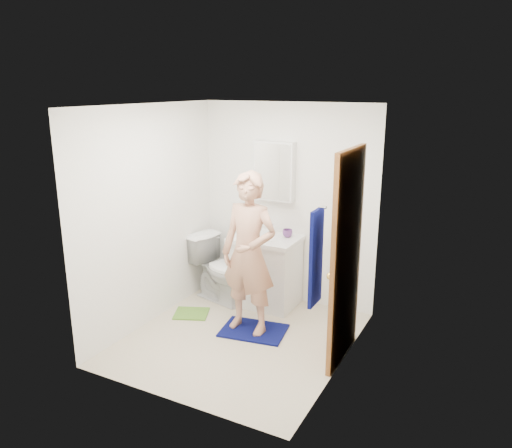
{
  "coord_description": "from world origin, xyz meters",
  "views": [
    {
      "loc": [
        2.33,
        -4.13,
        2.59
      ],
      "look_at": [
        0.07,
        0.25,
        1.2
      ],
      "focal_mm": 35.0,
      "sensor_mm": 36.0,
      "label": 1
    }
  ],
  "objects_px": {
    "vanity_cabinet": "(265,273)",
    "soap_dispenser": "(245,228)",
    "towel": "(316,258)",
    "toilet": "(222,269)",
    "medicine_cabinet": "(274,171)",
    "man": "(249,254)",
    "toothbrush_cup": "(287,233)"
  },
  "relations": [
    {
      "from": "man",
      "to": "soap_dispenser",
      "type": "bearing_deg",
      "value": 124.48
    },
    {
      "from": "medicine_cabinet",
      "to": "man",
      "type": "relative_size",
      "value": 0.41
    },
    {
      "from": "medicine_cabinet",
      "to": "toothbrush_cup",
      "type": "distance_m",
      "value": 0.75
    },
    {
      "from": "soap_dispenser",
      "to": "toothbrush_cup",
      "type": "relative_size",
      "value": 1.71
    },
    {
      "from": "towel",
      "to": "man",
      "type": "xyz_separation_m",
      "value": [
        -1.02,
        0.77,
        -0.36
      ]
    },
    {
      "from": "medicine_cabinet",
      "to": "man",
      "type": "xyz_separation_m",
      "value": [
        0.16,
        -0.94,
        -0.71
      ]
    },
    {
      "from": "vanity_cabinet",
      "to": "man",
      "type": "relative_size",
      "value": 0.46
    },
    {
      "from": "vanity_cabinet",
      "to": "towel",
      "type": "height_order",
      "value": "towel"
    },
    {
      "from": "man",
      "to": "medicine_cabinet",
      "type": "bearing_deg",
      "value": 102.85
    },
    {
      "from": "vanity_cabinet",
      "to": "soap_dispenser",
      "type": "relative_size",
      "value": 3.97
    },
    {
      "from": "vanity_cabinet",
      "to": "medicine_cabinet",
      "type": "bearing_deg",
      "value": 90.0
    },
    {
      "from": "toilet",
      "to": "man",
      "type": "bearing_deg",
      "value": -115.81
    },
    {
      "from": "medicine_cabinet",
      "to": "towel",
      "type": "xyz_separation_m",
      "value": [
        1.18,
        -1.71,
        -0.35
      ]
    },
    {
      "from": "toilet",
      "to": "medicine_cabinet",
      "type": "bearing_deg",
      "value": -41.04
    },
    {
      "from": "towel",
      "to": "man",
      "type": "height_order",
      "value": "man"
    },
    {
      "from": "vanity_cabinet",
      "to": "towel",
      "type": "xyz_separation_m",
      "value": [
        1.18,
        -1.48,
        0.85
      ]
    },
    {
      "from": "toothbrush_cup",
      "to": "vanity_cabinet",
      "type": "bearing_deg",
      "value": -153.59
    },
    {
      "from": "towel",
      "to": "toilet",
      "type": "distance_m",
      "value": 2.33
    },
    {
      "from": "medicine_cabinet",
      "to": "toilet",
      "type": "distance_m",
      "value": 1.36
    },
    {
      "from": "towel",
      "to": "man",
      "type": "relative_size",
      "value": 0.46
    },
    {
      "from": "medicine_cabinet",
      "to": "towel",
      "type": "relative_size",
      "value": 0.87
    },
    {
      "from": "toothbrush_cup",
      "to": "man",
      "type": "distance_m",
      "value": 0.83
    },
    {
      "from": "soap_dispenser",
      "to": "toothbrush_cup",
      "type": "xyz_separation_m",
      "value": [
        0.46,
        0.19,
        -0.05
      ]
    },
    {
      "from": "soap_dispenser",
      "to": "towel",
      "type": "bearing_deg",
      "value": -45.06
    },
    {
      "from": "soap_dispenser",
      "to": "vanity_cabinet",
      "type": "bearing_deg",
      "value": 17.33
    },
    {
      "from": "soap_dispenser",
      "to": "man",
      "type": "relative_size",
      "value": 0.12
    },
    {
      "from": "medicine_cabinet",
      "to": "toilet",
      "type": "height_order",
      "value": "medicine_cabinet"
    },
    {
      "from": "vanity_cabinet",
      "to": "toilet",
      "type": "distance_m",
      "value": 0.55
    },
    {
      "from": "towel",
      "to": "toilet",
      "type": "xyz_separation_m",
      "value": [
        -1.71,
        1.34,
        -0.85
      ]
    },
    {
      "from": "toilet",
      "to": "soap_dispenser",
      "type": "distance_m",
      "value": 0.63
    },
    {
      "from": "towel",
      "to": "man",
      "type": "distance_m",
      "value": 1.33
    },
    {
      "from": "medicine_cabinet",
      "to": "soap_dispenser",
      "type": "height_order",
      "value": "medicine_cabinet"
    }
  ]
}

